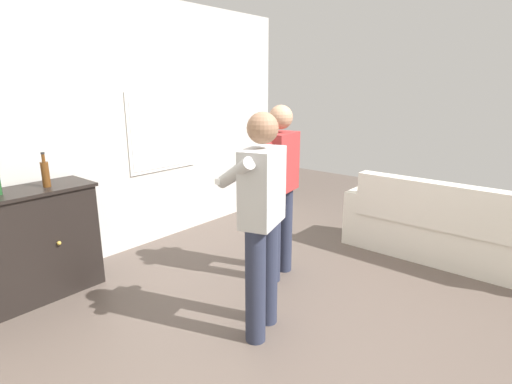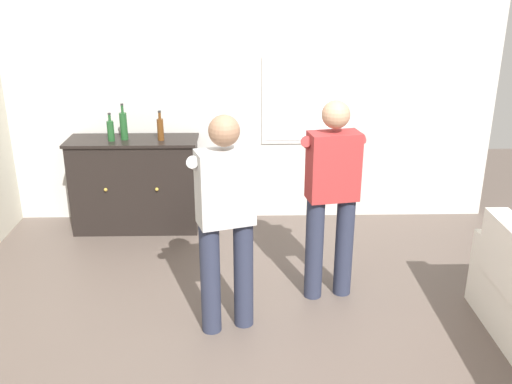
{
  "view_description": "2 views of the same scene",
  "coord_description": "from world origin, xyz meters",
  "px_view_note": "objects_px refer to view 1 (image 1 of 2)",
  "views": [
    {
      "loc": [
        -2.35,
        -1.31,
        1.86
      ],
      "look_at": [
        0.09,
        0.74,
        1.0
      ],
      "focal_mm": 28.0,
      "sensor_mm": 36.0,
      "label": 1
    },
    {
      "loc": [
        -0.09,
        -3.38,
        2.56
      ],
      "look_at": [
        -0.0,
        0.76,
        0.99
      ],
      "focal_mm": 40.0,
      "sensor_mm": 36.0,
      "label": 2
    }
  ],
  "objects_px": {
    "sideboard_cabinet": "(16,249)",
    "person_standing_left": "(261,216)",
    "couch": "(451,233)",
    "bottle_spirits_clear": "(45,173)",
    "person_standing_right": "(279,184)"
  },
  "relations": [
    {
      "from": "sideboard_cabinet",
      "to": "person_standing_left",
      "type": "height_order",
      "value": "person_standing_left"
    },
    {
      "from": "couch",
      "to": "person_standing_right",
      "type": "distance_m",
      "value": 1.96
    },
    {
      "from": "sideboard_cabinet",
      "to": "bottle_spirits_clear",
      "type": "distance_m",
      "value": 0.69
    },
    {
      "from": "sideboard_cabinet",
      "to": "person_standing_left",
      "type": "distance_m",
      "value": 2.18
    },
    {
      "from": "couch",
      "to": "person_standing_left",
      "type": "distance_m",
      "value": 2.44
    },
    {
      "from": "sideboard_cabinet",
      "to": "person_standing_left",
      "type": "bearing_deg",
      "value": -61.69
    },
    {
      "from": "couch",
      "to": "person_standing_left",
      "type": "height_order",
      "value": "person_standing_left"
    },
    {
      "from": "couch",
      "to": "person_standing_right",
      "type": "xyz_separation_m",
      "value": [
        -1.39,
        1.24,
        0.59
      ]
    },
    {
      "from": "bottle_spirits_clear",
      "to": "sideboard_cabinet",
      "type": "bearing_deg",
      "value": 171.99
    },
    {
      "from": "sideboard_cabinet",
      "to": "person_standing_right",
      "type": "distance_m",
      "value": 2.37
    },
    {
      "from": "couch",
      "to": "person_standing_left",
      "type": "bearing_deg",
      "value": 160.96
    },
    {
      "from": "couch",
      "to": "sideboard_cabinet",
      "type": "xyz_separation_m",
      "value": [
        -3.24,
        2.65,
        0.15
      ]
    },
    {
      "from": "person_standing_left",
      "to": "person_standing_right",
      "type": "xyz_separation_m",
      "value": [
        0.84,
        0.47,
        0.0
      ]
    },
    {
      "from": "couch",
      "to": "sideboard_cabinet",
      "type": "relative_size",
      "value": 1.71
    },
    {
      "from": "couch",
      "to": "bottle_spirits_clear",
      "type": "distance_m",
      "value": 4.0
    }
  ]
}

